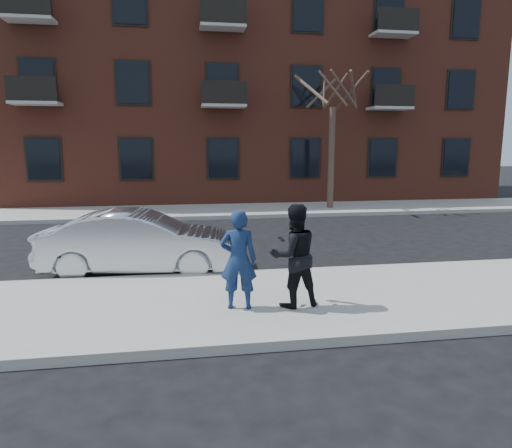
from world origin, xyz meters
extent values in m
plane|color=black|center=(0.00, 0.00, 0.00)|extent=(100.00, 100.00, 0.00)
cube|color=gray|center=(0.00, -0.25, 0.07)|extent=(50.00, 3.50, 0.15)
cube|color=#999691|center=(0.00, 1.55, 0.07)|extent=(50.00, 0.10, 0.15)
cube|color=gray|center=(0.00, 11.25, 0.07)|extent=(50.00, 3.50, 0.15)
cube|color=#999691|center=(0.00, 9.45, 0.07)|extent=(50.00, 0.10, 0.15)
cube|color=brown|center=(2.00, 18.00, 6.00)|extent=(24.00, 10.00, 12.00)
cube|color=black|center=(-7.50, 12.94, 2.20)|extent=(1.30, 0.06, 1.70)
cube|color=black|center=(3.90, 12.94, 2.20)|extent=(1.30, 0.06, 1.70)
cube|color=black|center=(11.50, 12.94, 2.20)|extent=(1.30, 0.06, 1.70)
cube|color=black|center=(-7.50, 12.94, 5.40)|extent=(1.30, 0.06, 1.70)
cube|color=black|center=(3.90, 12.94, 5.40)|extent=(1.30, 0.06, 1.70)
cube|color=black|center=(11.50, 12.94, 5.40)|extent=(1.30, 0.06, 1.70)
cube|color=black|center=(3.90, 12.94, 8.60)|extent=(1.30, 0.06, 1.70)
cube|color=black|center=(11.50, 12.94, 8.60)|extent=(1.30, 0.06, 1.70)
cylinder|color=#382921|center=(4.50, 11.00, 2.25)|extent=(0.26, 0.26, 4.20)
imported|color=#B7BABF|center=(-2.70, 2.30, 0.69)|extent=(4.29, 1.81, 1.38)
imported|color=navy|center=(-0.91, -0.62, 0.96)|extent=(0.64, 0.48, 1.62)
cube|color=black|center=(-0.92, -0.40, 1.49)|extent=(0.09, 0.14, 0.08)
imported|color=black|center=(0.00, -0.66, 0.99)|extent=(0.92, 0.78, 1.69)
cube|color=black|center=(-0.18, -0.51, 1.25)|extent=(0.11, 0.15, 0.06)
camera|label=1|loc=(-1.77, -7.67, 2.75)|focal=32.00mm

